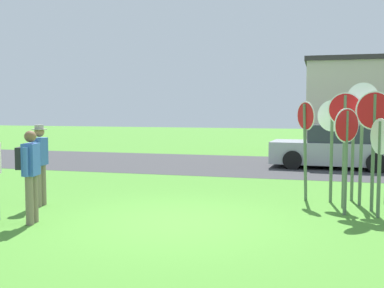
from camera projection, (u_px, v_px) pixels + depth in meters
name	position (u px, v px, depth m)	size (l,w,h in m)	color
ground_plane	(174.00, 222.00, 8.69)	(80.00, 80.00, 0.00)	#47842D
street_asphalt	(247.00, 165.00, 17.36)	(60.00, 6.40, 0.01)	#38383A
building_background	(371.00, 107.00, 21.43)	(5.81, 4.46, 4.28)	beige
parked_car_on_street	(336.00, 148.00, 16.51)	(4.39, 2.20, 1.51)	#A5A8AD
stop_sign_tallest	(305.00, 134.00, 10.64)	(0.41, 0.55, 2.24)	#51664C
stop_sign_far_back	(345.00, 130.00, 9.82)	(0.69, 0.17, 2.41)	#51664C
stop_sign_nearest	(380.00, 151.00, 8.96)	(0.29, 0.63, 1.90)	#51664C
stop_sign_low_front	(353.00, 127.00, 10.58)	(0.09, 0.68, 2.47)	#51664C
stop_sign_rear_right	(374.00, 129.00, 9.49)	(0.74, 0.28, 2.43)	#51664C
stop_sign_leaning_right	(362.00, 124.00, 10.11)	(0.64, 0.20, 2.63)	#51664C
stop_sign_rear_left	(332.00, 133.00, 10.42)	(0.63, 0.32, 2.27)	#51664C
stop_sign_leaning_left	(346.00, 143.00, 9.17)	(0.48, 0.49, 2.09)	#51664C
person_on_left	(30.00, 170.00, 8.55)	(0.41, 0.56, 1.69)	#7A6B56
person_holding_notes	(40.00, 160.00, 10.09)	(0.32, 0.57, 1.74)	#7A6B56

